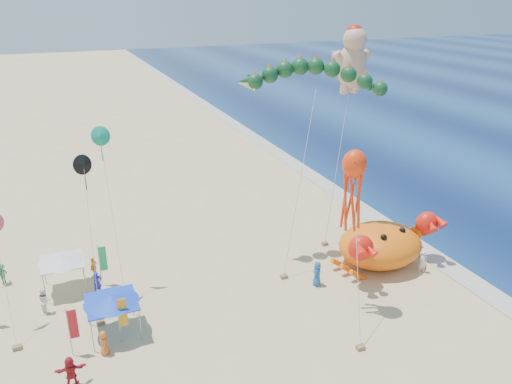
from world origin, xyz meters
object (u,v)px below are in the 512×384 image
canopy_blue (111,299)px  canopy_white (61,259)px  dragon_kite (315,81)px  octopus_kite (353,184)px  crab_inflatable (381,244)px  cherub_kite (352,58)px

canopy_blue → canopy_white: 6.77m
dragon_kite → canopy_blue: (-16.10, -4.93, -11.24)m
dragon_kite → octopus_kite: 9.34m
dragon_kite → crab_inflatable: bearing=-46.0°
canopy_blue → cherub_kite: bearing=19.4°
cherub_kite → canopy_white: cherub_kite is taller
crab_inflatable → canopy_blue: 20.21m
crab_inflatable → canopy_white: crab_inflatable is taller
dragon_kite → octopus_kite: size_ratio=1.36×
cherub_kite → octopus_kite: cherub_kite is taller
crab_inflatable → canopy_blue: (-20.18, -0.70, 0.70)m
crab_inflatable → canopy_white: 23.41m
octopus_kite → dragon_kite: bearing=80.1°
dragon_kite → canopy_white: 21.82m
octopus_kite → canopy_white: (-17.29, 9.13, -6.27)m
crab_inflatable → canopy_white: (-22.73, 5.57, 0.70)m
dragon_kite → canopy_white: bearing=175.9°
canopy_white → canopy_blue: bearing=-67.9°
crab_inflatable → cherub_kite: cherub_kite is taller
canopy_white → octopus_kite: bearing=-27.8°
cherub_kite → crab_inflatable: bearing=-94.6°
cherub_kite → canopy_blue: 25.20m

